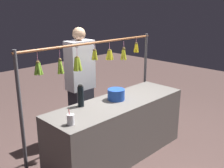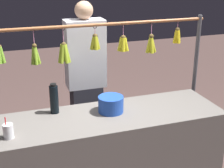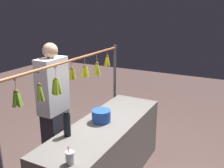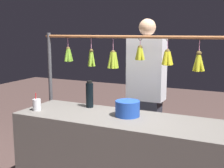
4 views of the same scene
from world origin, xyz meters
The scene contains 7 objects.
ground_plane centered at (0.00, 0.00, 0.00)m, with size 12.00×12.00×0.00m, color #4C3834.
market_counter centered at (0.00, 0.00, 0.41)m, with size 2.08×0.66×0.82m, color #66605B.
display_rack centered at (0.01, -0.46, 1.17)m, with size 2.38×0.13×1.60m.
water_bottle centered at (0.47, -0.21, 0.96)m, with size 0.08×0.08×0.28m.
blue_bucket centered at (-0.03, -0.06, 0.90)m, with size 0.23×0.23×0.15m, color #224BB4.
drink_cup centered at (0.89, 0.14, 0.88)m, with size 0.08×0.08×0.18m.
vendor_person centered at (0.03, -0.76, 0.87)m, with size 0.42×0.23×1.76m.
Camera 1 is at (2.46, 2.33, 2.07)m, focal length 43.07 mm.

